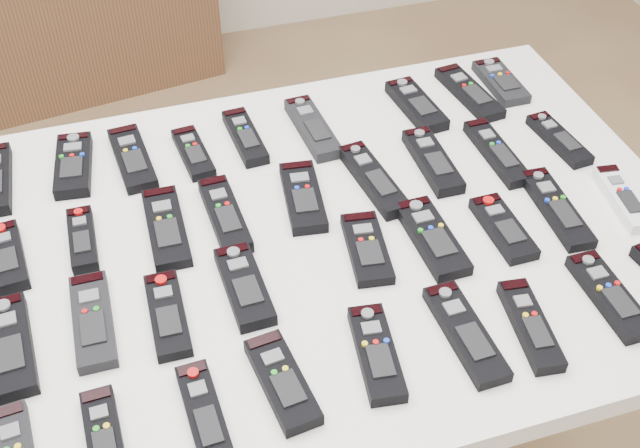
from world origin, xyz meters
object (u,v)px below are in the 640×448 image
object	(u,v)px
remote_4	(245,137)
remote_31	(376,353)
table	(320,257)
remote_5	(313,128)
remote_22	(367,248)
remote_3	(193,153)
remote_13	(303,197)
remote_25	(556,208)
remote_34	(609,296)
remote_29	(205,416)
remote_28	(104,438)
remote_30	(282,381)
remote_33	(530,325)
remote_11	(166,227)
sideboard	(12,9)
remote_26	(623,198)
remote_17	(559,139)
remote_10	(82,239)
remote_2	(132,158)
remote_9	(7,257)
remote_12	(225,215)
remote_15	(433,161)
remote_24	(503,228)
remote_32	(466,333)
remote_7	(469,93)
remote_18	(10,346)
remote_21	(244,286)
remote_20	(168,315)
remote_14	(373,179)
remote_8	(501,82)

from	to	relation	value
remote_4	remote_31	xyz separation A→B (m)	(0.06, -0.56, 0.00)
table	remote_5	bearing A→B (deg)	75.52
table	remote_22	world-z (taller)	remote_22
remote_3	remote_13	world-z (taller)	remote_13
remote_25	remote_34	size ratio (longest dim) A/B	1.13
remote_25	remote_29	distance (m)	0.69
remote_13	remote_28	world-z (taller)	same
remote_30	remote_33	distance (m)	0.37
remote_11	remote_33	distance (m)	0.60
sideboard	remote_3	distance (m)	1.68
remote_3	remote_26	size ratio (longest dim) A/B	0.92
table	remote_17	world-z (taller)	remote_17
remote_10	remote_4	bearing A→B (deg)	31.88
remote_5	remote_29	world-z (taller)	remote_5
remote_4	remote_2	bearing A→B (deg)	176.88
remote_9	remote_12	xyz separation A→B (m)	(0.35, -0.01, 0.00)
remote_13	remote_30	xyz separation A→B (m)	(-0.14, -0.36, 0.00)
remote_17	remote_29	bearing A→B (deg)	-157.39
remote_10	remote_22	distance (m)	0.47
remote_34	table	bearing A→B (deg)	143.66
remote_9	remote_17	size ratio (longest dim) A/B	0.94
remote_15	remote_24	bearing A→B (deg)	-77.13
remote_32	remote_22	bearing A→B (deg)	108.64
remote_7	remote_17	distance (m)	0.22
remote_18	remote_21	xyz separation A→B (m)	(0.35, 0.01, -0.00)
remote_20	remote_26	distance (m)	0.80
remote_28	remote_32	distance (m)	0.52
remote_5	remote_22	world-z (taller)	remote_5
remote_9	remote_24	xyz separation A→B (m)	(0.79, -0.17, -0.00)
remote_26	remote_28	world-z (taller)	same
remote_11	remote_12	world-z (taller)	remote_12
remote_24	remote_31	world-z (taller)	remote_31
remote_14	remote_18	distance (m)	0.66
remote_2	remote_33	world-z (taller)	remote_33
remote_5	remote_14	world-z (taller)	same
remote_25	remote_29	world-z (taller)	same
remote_20	remote_28	size ratio (longest dim) A/B	1.09
remote_22	remote_31	xyz separation A→B (m)	(-0.06, -0.21, 0.00)
remote_4	remote_24	distance (m)	0.51
remote_20	remote_29	xyz separation A→B (m)	(0.02, -0.19, 0.00)
remote_14	remote_26	bearing A→B (deg)	-30.24
remote_8	remote_29	size ratio (longest dim) A/B	0.90
remote_11	remote_30	size ratio (longest dim) A/B	1.17
table	sideboard	bearing A→B (deg)	106.69
remote_13	remote_28	distance (m)	0.54
table	remote_10	distance (m)	0.40
remote_3	remote_22	xyz separation A→B (m)	(0.22, -0.33, 0.00)
remote_2	remote_5	xyz separation A→B (m)	(0.34, -0.01, 0.00)
remote_30	remote_32	bearing A→B (deg)	-6.00
remote_3	remote_5	world-z (taller)	remote_5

